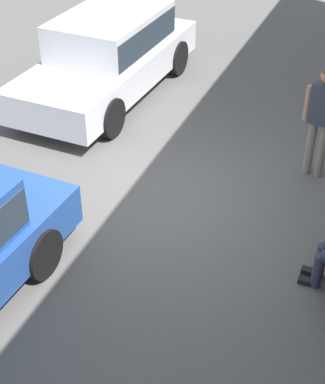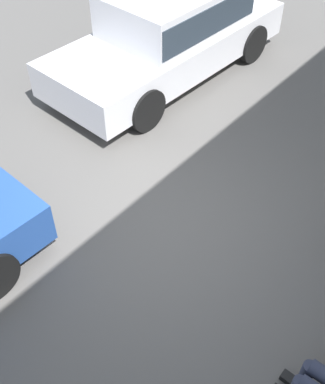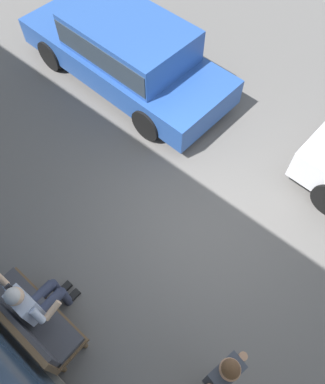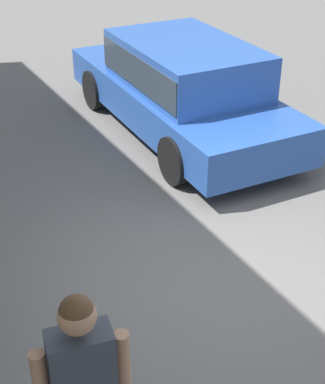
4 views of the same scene
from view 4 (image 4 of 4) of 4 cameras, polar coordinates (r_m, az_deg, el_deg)
ground_plane at (r=5.88m, az=4.33°, el=-8.76°), size 60.00×60.00×0.00m
parked_car_mid at (r=8.64m, az=1.92°, el=10.44°), size 4.61×1.95×1.40m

